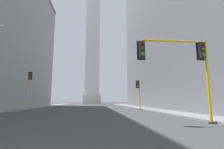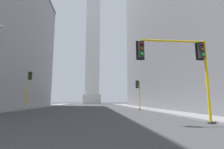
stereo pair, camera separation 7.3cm
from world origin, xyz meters
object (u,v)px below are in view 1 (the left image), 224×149
at_px(traffic_light_mid_right, 139,90).
at_px(traffic_light_near_right, 184,59).
at_px(obelisk, 93,39).
at_px(traffic_light_mid_left, 28,84).

bearing_deg(traffic_light_mid_right, traffic_light_near_right, -94.76).
bearing_deg(obelisk, traffic_light_mid_left, -99.20).
distance_m(obelisk, traffic_light_near_right, 81.99).
bearing_deg(traffic_light_mid_left, obelisk, 80.80).
bearing_deg(obelisk, traffic_light_mid_right, -81.22).
height_order(traffic_light_near_right, traffic_light_mid_right, traffic_light_near_right).
distance_m(obelisk, traffic_light_mid_left, 65.32).
bearing_deg(traffic_light_near_right, traffic_light_mid_left, 131.98).
bearing_deg(traffic_light_mid_left, traffic_light_mid_right, -0.96).
relative_size(traffic_light_mid_left, traffic_light_mid_right, 1.26).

